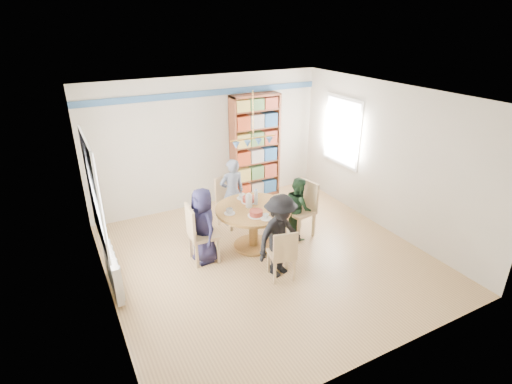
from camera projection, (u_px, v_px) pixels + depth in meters
ground at (267, 257)px, 6.74m from camera, size 5.00×5.00×0.00m
room_shell at (229, 152)px, 6.66m from camera, size 5.00×5.00×5.00m
radiator at (113, 270)px, 5.81m from camera, size 0.12×1.00×0.60m
dining_table at (253, 218)px, 6.85m from camera, size 1.30×1.30×0.75m
chair_left at (198, 232)px, 6.42m from camera, size 0.47×0.47×1.01m
chair_right at (303, 206)px, 7.24m from camera, size 0.52×0.52×1.03m
chair_far at (228, 199)px, 7.63m from camera, size 0.54×0.54×0.97m
chair_near at (283, 253)px, 6.00m from camera, size 0.45×0.45×0.85m
person_left at (203, 226)px, 6.43m from camera, size 0.50×0.68×1.28m
person_right at (298, 207)px, 7.20m from camera, size 0.56×0.65×1.14m
person_far at (232, 192)px, 7.57m from camera, size 0.50×0.34×1.33m
person_near at (280, 236)px, 6.05m from camera, size 0.98×0.72×1.35m
bookshelf at (255, 148)px, 8.61m from camera, size 1.08×0.32×2.27m
tableware at (251, 204)px, 6.75m from camera, size 1.07×1.07×0.28m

